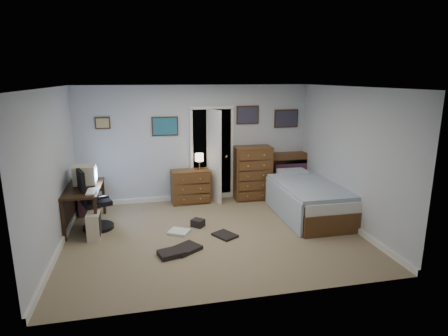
% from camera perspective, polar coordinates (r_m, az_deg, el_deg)
% --- Properties ---
extents(floor, '(5.00, 4.00, 0.02)m').
position_cam_1_polar(floor, '(6.61, -1.62, -10.12)').
color(floor, gray).
rests_on(floor, ground).
extents(computer_desk, '(0.61, 1.30, 0.75)m').
position_cam_1_polar(computer_desk, '(7.21, -21.22, -4.07)').
color(computer_desk, black).
rests_on(computer_desk, floor).
extents(crt_monitor, '(0.39, 0.36, 0.36)m').
position_cam_1_polar(crt_monitor, '(7.24, -20.42, -1.00)').
color(crt_monitor, beige).
rests_on(crt_monitor, computer_desk).
extents(keyboard, '(0.15, 0.40, 0.02)m').
position_cam_1_polar(keyboard, '(6.78, -19.54, -3.39)').
color(keyboard, beige).
rests_on(keyboard, computer_desk).
extents(pc_tower, '(0.21, 0.42, 0.45)m').
position_cam_1_polar(pc_tower, '(6.76, -19.20, -8.20)').
color(pc_tower, beige).
rests_on(pc_tower, floor).
extents(office_chair, '(0.68, 0.68, 1.11)m').
position_cam_1_polar(office_chair, '(7.04, -19.30, -5.58)').
color(office_chair, black).
rests_on(office_chair, floor).
extents(media_stack, '(0.18, 0.18, 0.86)m').
position_cam_1_polar(media_stack, '(7.75, -20.80, -3.94)').
color(media_stack, maroon).
rests_on(media_stack, floor).
extents(low_dresser, '(0.83, 0.45, 0.72)m').
position_cam_1_polar(low_dresser, '(8.11, -5.12, -2.80)').
color(low_dresser, brown).
rests_on(low_dresser, floor).
extents(table_lamp, '(0.19, 0.19, 0.35)m').
position_cam_1_polar(table_lamp, '(7.98, -3.79, 1.55)').
color(table_lamp, gold).
rests_on(table_lamp, low_dresser).
extents(doorway, '(0.96, 1.12, 2.05)m').
position_cam_1_polar(doorway, '(8.51, -2.21, 2.47)').
color(doorway, black).
rests_on(doorway, floor).
extents(tall_dresser, '(0.82, 0.50, 1.18)m').
position_cam_1_polar(tall_dresser, '(8.30, 4.36, -0.75)').
color(tall_dresser, brown).
rests_on(tall_dresser, floor).
extents(headboard_bookcase, '(1.09, 0.29, 0.98)m').
position_cam_1_polar(headboard_bookcase, '(8.73, 10.24, -0.67)').
color(headboard_bookcase, brown).
rests_on(headboard_bookcase, floor).
extents(bed, '(1.17, 2.17, 0.71)m').
position_cam_1_polar(bed, '(7.56, 12.55, -4.53)').
color(bed, brown).
rests_on(bed, floor).
extents(wall_posters, '(4.38, 0.04, 0.60)m').
position_cam_1_polar(wall_posters, '(8.15, -0.35, 7.29)').
color(wall_posters, '#331E11').
rests_on(wall_posters, floor).
extents(floor_clutter, '(1.40, 1.38, 0.14)m').
position_cam_1_polar(floor_clutter, '(6.30, -5.38, -10.96)').
color(floor_clutter, black).
rests_on(floor_clutter, floor).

